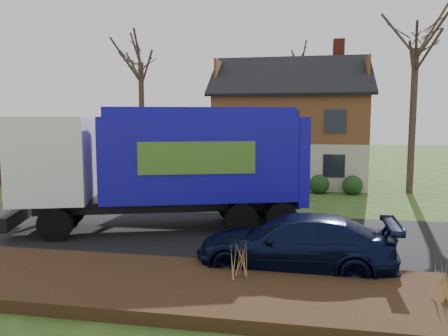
# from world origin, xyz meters

# --- Properties ---
(ground) EXTENTS (120.00, 120.00, 0.00)m
(ground) POSITION_xyz_m (0.00, 0.00, 0.00)
(ground) COLOR #2D4416
(ground) RESTS_ON ground
(road) EXTENTS (80.00, 7.00, 0.02)m
(road) POSITION_xyz_m (0.00, 0.00, 0.01)
(road) COLOR black
(road) RESTS_ON ground
(mulch_verge) EXTENTS (80.00, 3.50, 0.30)m
(mulch_verge) POSITION_xyz_m (0.00, -5.30, 0.15)
(mulch_verge) COLOR black
(mulch_verge) RESTS_ON ground
(main_house) EXTENTS (12.95, 8.95, 9.26)m
(main_house) POSITION_xyz_m (1.49, 13.91, 4.03)
(main_house) COLOR beige
(main_house) RESTS_ON ground
(ranch_house) EXTENTS (9.80, 8.20, 3.70)m
(ranch_house) POSITION_xyz_m (-12.00, 13.00, 1.81)
(ranch_house) COLOR maroon
(ranch_house) RESTS_ON ground
(garbage_truck) EXTENTS (10.94, 5.96, 4.54)m
(garbage_truck) POSITION_xyz_m (-1.98, 0.56, 2.62)
(garbage_truck) COLOR black
(garbage_truck) RESTS_ON ground
(silver_sedan) EXTENTS (4.89, 3.23, 1.52)m
(silver_sedan) POSITION_xyz_m (-1.57, 5.28, 0.76)
(silver_sedan) COLOR #B5B8BE
(silver_sedan) RESTS_ON ground
(navy_wagon) EXTENTS (5.38, 2.27, 1.55)m
(navy_wagon) POSITION_xyz_m (2.74, -3.28, 0.77)
(navy_wagon) COLOR black
(navy_wagon) RESTS_ON ground
(tree_front_west) EXTENTS (3.36, 3.36, 9.99)m
(tree_front_west) POSITION_xyz_m (-5.90, 8.02, 8.23)
(tree_front_west) COLOR #3B2C23
(tree_front_west) RESTS_ON ground
(tree_front_east) EXTENTS (4.08, 4.08, 11.34)m
(tree_front_east) POSITION_xyz_m (8.77, 10.68, 9.22)
(tree_front_east) COLOR #413127
(tree_front_east) RESTS_ON ground
(tree_back) EXTENTS (3.61, 3.61, 11.43)m
(tree_back) POSITION_xyz_m (2.52, 21.27, 9.53)
(tree_back) COLOR #3E3225
(tree_back) RESTS_ON ground
(grass_clump_mid) EXTENTS (0.35, 0.29, 0.97)m
(grass_clump_mid) POSITION_xyz_m (1.50, -4.82, 0.78)
(grass_clump_mid) COLOR #A07846
(grass_clump_mid) RESTS_ON mulch_verge
(grass_clump_east) EXTENTS (0.34, 0.28, 0.85)m
(grass_clump_east) POSITION_xyz_m (5.96, -5.39, 0.72)
(grass_clump_east) COLOR #A48148
(grass_clump_east) RESTS_ON mulch_verge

